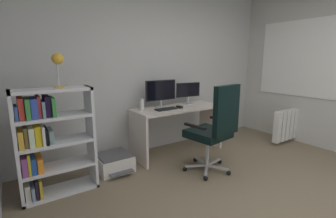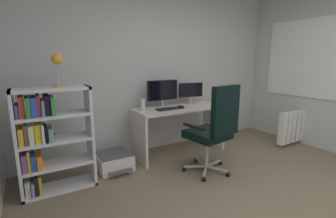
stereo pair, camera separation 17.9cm
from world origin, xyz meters
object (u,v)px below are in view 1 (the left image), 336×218
monitor_secondary (188,91)px  office_chair (215,126)px  computer_mouse (179,107)px  desk_lamp (58,62)px  monitor_main (161,91)px  printer (114,162)px  desktop_speaker (142,105)px  radiator (291,124)px  bookshelf (47,141)px  keyboard (167,109)px  desk (178,119)px

monitor_secondary → office_chair: 1.08m
computer_mouse → desk_lamp: desk_lamp is taller
monitor_main → printer: (-0.86, -0.16, -0.88)m
monitor_secondary → desktop_speaker: (-0.89, -0.05, -0.13)m
monitor_main → monitor_secondary: bearing=0.0°
desktop_speaker → desk_lamp: 1.32m
desktop_speaker → radiator: desktop_speaker is taller
monitor_main → printer: size_ratio=0.98×
office_chair → monitor_secondary: bearing=71.0°
monitor_secondary → bookshelf: 2.25m
monitor_secondary → desktop_speaker: bearing=-176.9°
monitor_secondary → radiator: (1.73, -0.85, -0.63)m
printer → bookshelf: bearing=-167.8°
monitor_secondary → office_chair: size_ratio=0.36×
desktop_speaker → desk_lamp: (-1.13, -0.29, 0.62)m
keyboard → desk_lamp: desk_lamp is taller
monitor_secondary → bookshelf: bearing=-171.3°
desk → keyboard: keyboard is taller
computer_mouse → radiator: size_ratio=0.10×
printer → radiator: radiator is taller
office_chair → radiator: bearing=3.5°
monitor_secondary → keyboard: size_ratio=1.26×
office_chair → desk_lamp: bearing=159.2°
monitor_main → computer_mouse: monitor_main is taller
desktop_speaker → keyboard: bearing=-25.0°
monitor_secondary → computer_mouse: (-0.34, -0.22, -0.20)m
printer → radiator: (3.13, -0.69, 0.22)m
bookshelf → desk_lamp: (0.17, -0.00, 0.83)m
computer_mouse → monitor_secondary: bearing=34.2°
office_chair → keyboard: bearing=106.4°
monitor_main → desktop_speaker: 0.40m
desk → keyboard: bearing=-166.0°
printer → office_chair: bearing=-37.5°
monitor_main → radiator: monitor_main is taller
desk_lamp → desk: bearing=6.7°
monitor_main → desk: bearing=-30.0°
printer → radiator: size_ratio=0.53×
monitor_secondary → radiator: monitor_secondary is taller
keyboard → radiator: 2.43m
desk → monitor_secondary: bearing=23.9°
computer_mouse → printer: (-1.06, 0.05, -0.65)m
computer_mouse → keyboard: bearing=178.0°
desk → desktop_speaker: desktop_speaker is taller
bookshelf → radiator: bearing=-7.5°
desk → bookshelf: 1.90m
computer_mouse → desktop_speaker: desktop_speaker is taller
desk_lamp → radiator: 3.95m
monitor_secondary → bookshelf: bookshelf is taller
monitor_secondary → computer_mouse: 0.45m
desktop_speaker → office_chair: 1.10m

